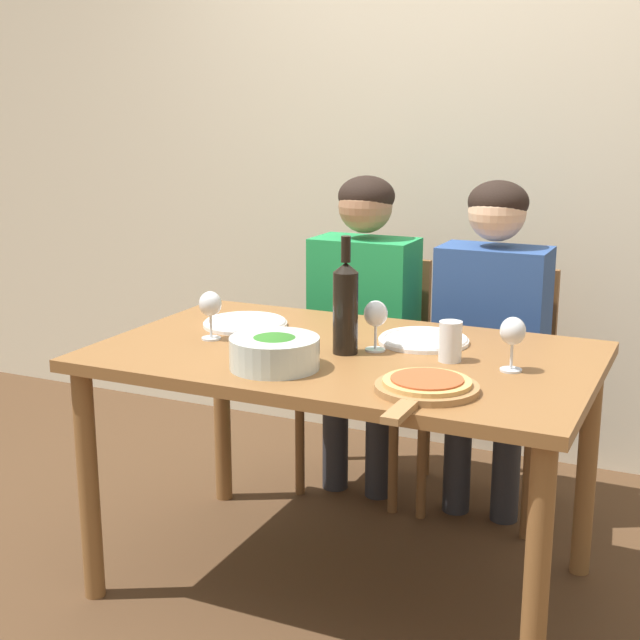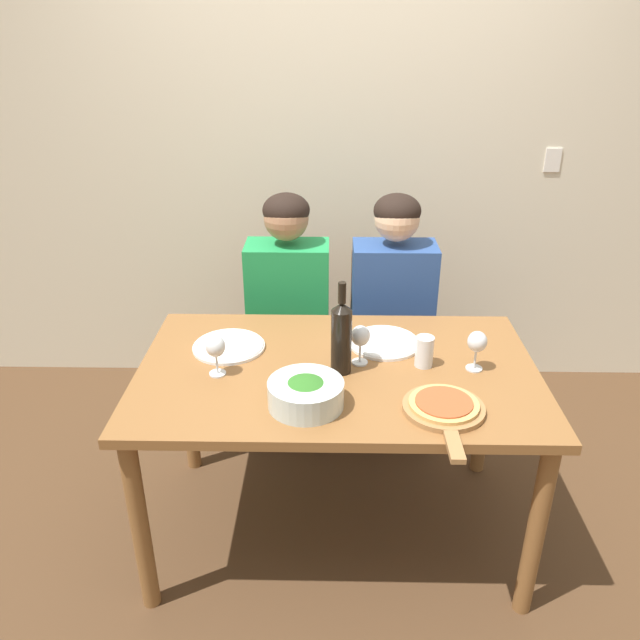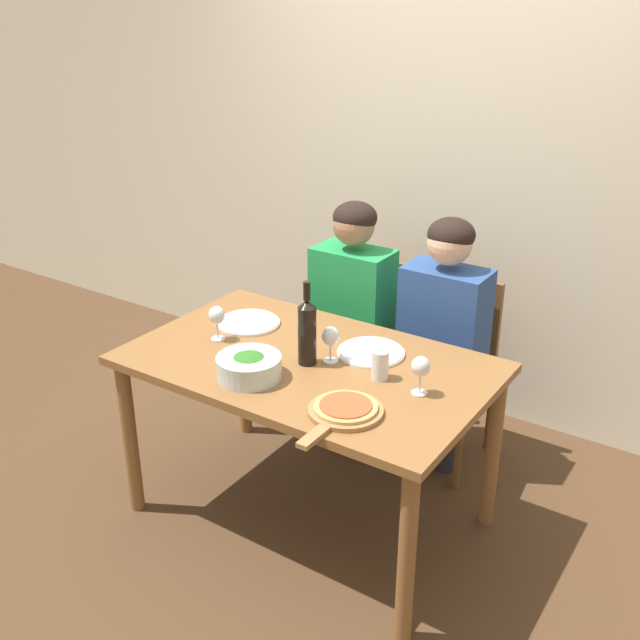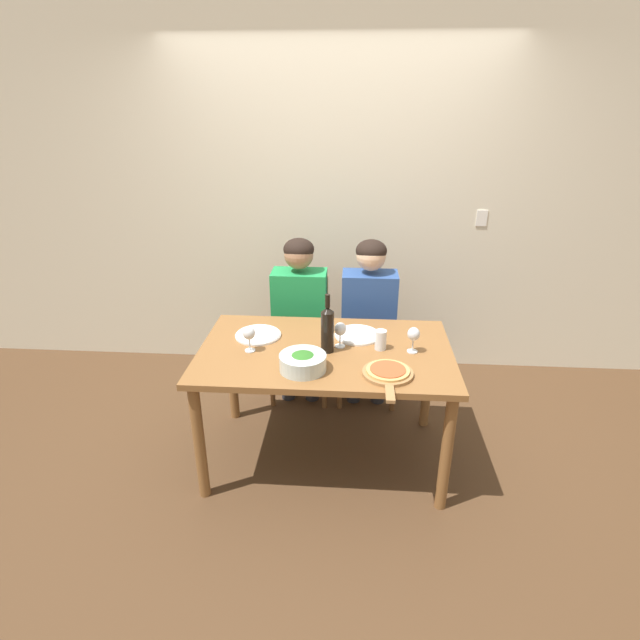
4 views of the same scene
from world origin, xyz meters
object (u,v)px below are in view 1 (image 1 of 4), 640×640
Objects in this scene: broccoli_bowl at (275,352)px; wine_glass_centre at (376,316)px; dinner_plate_left at (245,323)px; water_tumbler at (450,341)px; chair_left at (372,363)px; dinner_plate_right at (424,340)px; person_woman at (363,306)px; wine_bottle at (345,306)px; pizza_on_board at (426,387)px; wine_glass_left at (210,306)px; wine_glass_right at (513,334)px; chair_right at (495,379)px; person_man at (491,319)px.

broccoli_bowl is 1.65× the size of wine_glass_centre.
water_tumbler is (0.73, -0.12, 0.05)m from dinner_plate_left.
water_tumbler is (0.54, -0.78, 0.34)m from chair_left.
person_woman is at bearing 128.61° from dinner_plate_right.
broccoli_bowl is at bearing -117.81° from wine_bottle.
pizza_on_board is at bearing -37.47° from wine_bottle.
wine_glass_centre is (0.50, -0.10, 0.10)m from dinner_plate_left.
person_woman is 0.95m from broccoli_bowl.
wine_glass_left is (-0.32, 0.19, 0.06)m from broccoli_bowl.
wine_bottle is 2.28× the size of wine_glass_right.
dinner_plate_left is 0.22m from wine_glass_left.
person_woman reaches higher than chair_right.
person_man is 1.03m from wine_glass_left.
chair_right is 0.27m from person_man.
chair_right is 2.17× the size of pizza_on_board.
dinner_plate_left is at bearing -105.94° from chair_left.
dinner_plate_left is at bearing 158.92° from wine_bottle.
person_man is 8.04× the size of wine_glass_centre.
dinner_plate_right is 0.68× the size of pizza_on_board.
chair_left and chair_right have the same top height.
person_man reaches higher than pizza_on_board.
person_man is 4.40× the size of dinner_plate_left.
dinner_plate_left is 0.74m from water_tumbler.
person_man is 0.52m from dinner_plate_right.
pizza_on_board is (0.76, -0.42, 0.01)m from dinner_plate_left.
chair_right is at bearing 44.32° from dinner_plate_left.
wine_glass_left reaches higher than dinner_plate_right.
dinner_plate_left is 2.40× the size of water_tumbler.
dinner_plate_left is (-0.31, 0.39, -0.04)m from broccoli_bowl.
chair_left is 1.26m from pizza_on_board.
wine_glass_right is (0.60, 0.25, 0.06)m from broccoli_bowl.
wine_glass_centre reaches higher than broccoli_bowl.
water_tumbler is (0.13, -0.16, 0.05)m from dinner_plate_right.
wine_glass_left is (-0.69, -0.75, 0.13)m from person_man.
dinner_plate_right is (-0.08, -0.62, 0.29)m from chair_right.
chair_left is at bearing 74.06° from dinner_plate_left.
person_man is 4.87× the size of broccoli_bowl.
broccoli_bowl is 0.38m from wine_glass_left.
broccoli_bowl is 0.90× the size of dinner_plate_left.
dinner_plate_left is at bearing 168.20° from wine_glass_centre.
wine_glass_centre is at bearing -11.80° from dinner_plate_left.
person_man is 0.74m from wine_glass_right.
person_woman is at bearing 128.78° from water_tumbler.
broccoli_bowl is at bearing -111.38° from person_man.
wine_glass_right is (0.72, -0.80, 0.39)m from chair_left.
dinner_plate_left is 0.68× the size of pizza_on_board.
chair_left is 0.49m from chair_right.
wine_glass_right is at bearing -74.01° from chair_right.
wine_bottle is 0.43m from pizza_on_board.
wine_bottle is at bearing -73.95° from chair_left.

